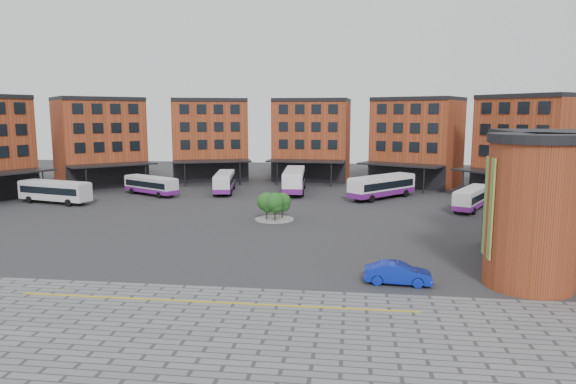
# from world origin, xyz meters

# --- Properties ---
(ground) EXTENTS (160.00, 160.00, 0.00)m
(ground) POSITION_xyz_m (0.00, 0.00, 0.00)
(ground) COLOR #28282B
(ground) RESTS_ON ground
(paving_zone) EXTENTS (50.00, 22.00, 0.02)m
(paving_zone) POSITION_xyz_m (2.00, -22.00, 0.01)
(paving_zone) COLOR slate
(paving_zone) RESTS_ON ground
(yellow_line) EXTENTS (26.00, 0.15, 0.02)m
(yellow_line) POSITION_xyz_m (2.00, -14.00, 0.03)
(yellow_line) COLOR gold
(yellow_line) RESTS_ON paving_zone
(main_building) EXTENTS (94.14, 42.48, 14.60)m
(main_building) POSITION_xyz_m (-4.77, 38.25, 7.23)
(main_building) COLOR #993C21
(main_building) RESTS_ON ground
(tree_island) EXTENTS (4.40, 4.40, 3.28)m
(tree_island) POSITION_xyz_m (2.06, 11.60, 1.91)
(tree_island) COLOR gray
(tree_island) RESTS_ON ground
(bus_a) EXTENTS (10.89, 4.98, 3.00)m
(bus_a) POSITION_xyz_m (-28.84, 18.93, 1.78)
(bus_a) COLOR silver
(bus_a) RESTS_ON ground
(bus_b) EXTENTS (9.63, 6.89, 2.77)m
(bus_b) POSITION_xyz_m (-18.80, 27.29, 1.50)
(bus_b) COLOR silver
(bus_b) RESTS_ON ground
(bus_c) EXTENTS (4.16, 10.98, 3.02)m
(bus_c) POSITION_xyz_m (-8.70, 31.28, 1.64)
(bus_c) COLOR silver
(bus_c) RESTS_ON ground
(bus_d) EXTENTS (3.82, 12.82, 3.57)m
(bus_d) POSITION_xyz_m (1.87, 32.55, 1.93)
(bus_d) COLOR white
(bus_d) RESTS_ON ground
(bus_e) EXTENTS (9.87, 10.45, 3.30)m
(bus_e) POSITION_xyz_m (14.87, 28.44, 1.79)
(bus_e) COLOR white
(bus_e) RESTS_ON ground
(bus_f) EXTENTS (6.39, 9.75, 2.75)m
(bus_f) POSITION_xyz_m (25.58, 21.26, 1.49)
(bus_f) COLOR silver
(bus_f) RESTS_ON ground
(blue_car) EXTENTS (4.81, 1.97, 1.55)m
(blue_car) POSITION_xyz_m (14.02, -8.77, 0.78)
(blue_car) COLOR #0D23AF
(blue_car) RESTS_ON ground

